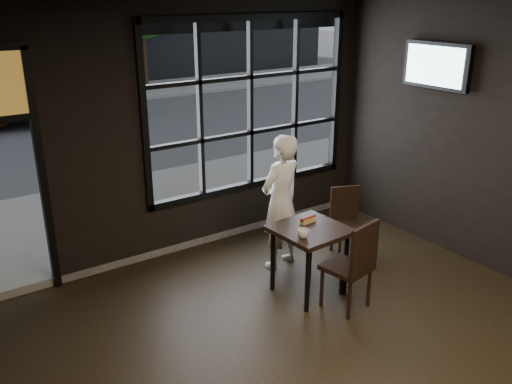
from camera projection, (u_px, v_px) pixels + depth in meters
window_frame at (250, 105)px, 7.09m from camera, size 3.06×0.12×2.28m
cafe_table at (309, 260)px, 6.01m from camera, size 0.78×0.78×0.80m
chair_near at (347, 264)px, 5.69m from camera, size 0.52×0.52×1.02m
chair_window at (348, 223)px, 6.86m from camera, size 0.50×0.50×0.88m
man at (281, 202)px, 6.47m from camera, size 0.68×0.52×1.66m
hotdog at (308, 220)px, 5.99m from camera, size 0.21×0.09×0.06m
cup at (303, 234)px, 5.61m from camera, size 0.14×0.14×0.10m
tv at (437, 65)px, 6.63m from camera, size 0.11×0.96×0.56m
navy_car at (19, 90)px, 13.46m from camera, size 4.95×2.25×1.58m
tree_right at (140, 2)px, 17.94m from camera, size 2.38×2.38×4.05m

